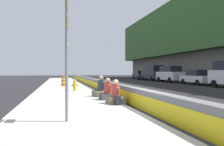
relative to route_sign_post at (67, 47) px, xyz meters
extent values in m
plane|color=#232326|center=(1.27, -2.98, -2.23)|extent=(160.00, 160.00, 0.00)
cube|color=#B5B2A8|center=(1.27, -0.33, -2.16)|extent=(80.00, 4.40, 0.14)
cube|color=slate|center=(1.27, -2.98, -1.81)|extent=(76.00, 0.44, 0.85)
cube|color=gold|center=(1.27, -2.76, -1.85)|extent=(74.48, 0.01, 0.54)
cylinder|color=gray|center=(0.00, 0.01, -0.29)|extent=(0.09, 0.09, 3.60)
cube|color=yellow|center=(0.00, -0.01, 1.21)|extent=(0.44, 0.02, 0.36)
cube|color=black|center=(0.00, -0.03, 1.21)|extent=(0.30, 0.01, 0.10)
cube|color=yellow|center=(0.00, -0.01, 0.71)|extent=(0.44, 0.02, 0.36)
cube|color=black|center=(0.00, -0.03, 0.71)|extent=(0.30, 0.01, 0.10)
cube|color=white|center=(0.00, -0.01, 0.21)|extent=(0.44, 0.02, 0.36)
cube|color=#1956AD|center=(0.00, -0.03, 0.21)|extent=(0.30, 0.01, 0.10)
cylinder|color=gold|center=(9.91, -0.94, -1.73)|extent=(0.24, 0.24, 0.72)
cone|color=gray|center=(9.91, -0.94, -1.29)|extent=(0.26, 0.26, 0.16)
cylinder|color=gray|center=(9.91, -1.11, -1.70)|extent=(0.10, 0.12, 0.10)
cylinder|color=gray|center=(9.91, -0.77, -1.70)|extent=(0.10, 0.12, 0.10)
cube|color=#706651|center=(2.99, -2.22, -1.95)|extent=(0.71, 0.82, 0.28)
cylinder|color=#AD3D33|center=(2.99, -2.22, -1.54)|extent=(0.36, 0.36, 0.54)
sphere|color=beige|center=(2.99, -2.22, -1.16)|extent=(0.24, 0.24, 0.24)
cylinder|color=#AD3D33|center=(3.19, -2.20, -1.60)|extent=(0.29, 0.15, 0.47)
cylinder|color=#AD3D33|center=(2.79, -2.24, -1.60)|extent=(0.29, 0.15, 0.47)
cube|color=#424247|center=(4.42, -2.18, -1.95)|extent=(0.74, 0.84, 0.29)
cylinder|color=#AD3D33|center=(4.42, -2.18, -1.53)|extent=(0.37, 0.37, 0.55)
sphere|color=tan|center=(4.42, -2.18, -1.13)|extent=(0.24, 0.24, 0.24)
cylinder|color=#AD3D33|center=(4.62, -2.16, -1.58)|extent=(0.29, 0.16, 0.48)
cylinder|color=#AD3D33|center=(4.21, -2.20, -1.58)|extent=(0.29, 0.16, 0.48)
cube|color=#706651|center=(5.90, -2.13, -1.94)|extent=(0.94, 1.02, 0.31)
cylinder|color=#333842|center=(5.90, -2.13, -1.48)|extent=(0.40, 0.40, 0.59)
sphere|color=tan|center=(5.90, -2.13, -1.06)|extent=(0.26, 0.26, 0.26)
cylinder|color=#333842|center=(6.11, -2.06, -1.54)|extent=(0.33, 0.23, 0.52)
cylinder|color=#333842|center=(5.69, -2.20, -1.54)|extent=(0.33, 0.23, 0.52)
cube|color=#232328|center=(2.55, -2.17, -1.89)|extent=(0.32, 0.22, 0.40)
cube|color=#232328|center=(2.55, -2.31, -1.95)|extent=(0.22, 0.06, 0.20)
cylinder|color=orange|center=(15.37, -0.31, -1.62)|extent=(0.52, 0.52, 0.95)
cylinder|color=white|center=(15.37, -0.31, -1.43)|extent=(0.54, 0.54, 0.10)
cylinder|color=white|center=(15.37, -0.31, -1.76)|extent=(0.54, 0.54, 0.10)
cylinder|color=black|center=(11.75, -14.35, -1.87)|extent=(0.72, 0.23, 0.72)
cube|color=silver|center=(15.85, -15.30, -1.54)|extent=(4.53, 1.87, 0.72)
cube|color=black|center=(15.75, -15.30, -0.85)|extent=(2.23, 1.65, 0.66)
cylinder|color=black|center=(17.30, -14.46, -1.90)|extent=(0.66, 0.23, 0.66)
cylinder|color=black|center=(17.27, -16.18, -1.90)|extent=(0.66, 0.23, 0.66)
cylinder|color=black|center=(14.42, -14.41, -1.90)|extent=(0.66, 0.23, 0.66)
cylinder|color=black|center=(14.39, -16.14, -1.90)|extent=(0.66, 0.23, 0.66)
cube|color=silver|center=(21.70, -15.07, -1.30)|extent=(4.86, 2.09, 1.10)
cube|color=black|center=(21.60, -15.08, -0.35)|extent=(3.16, 1.84, 0.80)
cylinder|color=black|center=(23.20, -14.10, -1.85)|extent=(0.77, 0.25, 0.76)
cylinder|color=black|center=(23.27, -15.94, -1.85)|extent=(0.77, 0.25, 0.76)
cylinder|color=black|center=(20.13, -14.21, -1.85)|extent=(0.77, 0.25, 0.76)
cylinder|color=black|center=(20.20, -16.05, -1.85)|extent=(0.77, 0.25, 0.76)
cube|color=#28282D|center=(27.57, -15.08, -1.22)|extent=(5.17, 2.15, 1.30)
cube|color=black|center=(27.47, -15.09, -0.12)|extent=(4.16, 1.91, 0.90)
cylinder|color=black|center=(29.17, -14.08, -1.87)|extent=(0.73, 0.25, 0.72)
cylinder|color=black|center=(29.24, -15.96, -1.87)|extent=(0.73, 0.25, 0.72)
cylinder|color=black|center=(25.91, -14.20, -1.87)|extent=(0.73, 0.25, 0.72)
cylinder|color=black|center=(25.97, -16.08, -1.87)|extent=(0.73, 0.25, 0.72)
cube|color=#28282D|center=(33.35, -15.10, -1.54)|extent=(4.57, 1.98, 0.72)
cube|color=black|center=(33.25, -15.10, -0.85)|extent=(2.26, 1.71, 0.66)
cylinder|color=black|center=(34.82, -14.29, -1.90)|extent=(0.67, 0.25, 0.66)
cylinder|color=black|center=(34.75, -16.02, -1.90)|extent=(0.67, 0.25, 0.66)
cylinder|color=black|center=(31.94, -14.18, -1.90)|extent=(0.67, 0.25, 0.66)
cylinder|color=black|center=(31.88, -15.91, -1.90)|extent=(0.67, 0.25, 0.66)
camera|label=1|loc=(-6.27, 0.24, -0.68)|focal=35.08mm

